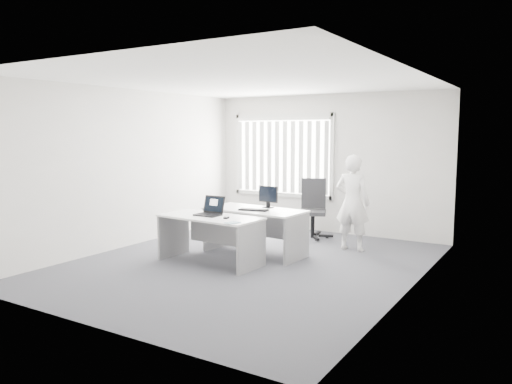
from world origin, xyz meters
The scene contains 18 objects.
ground centered at (0.00, 0.00, 0.00)m, with size 6.00×6.00×0.00m, color #4D4D54.
wall_back centered at (0.00, 3.00, 1.40)m, with size 5.00×0.02×2.80m, color beige.
wall_front centered at (0.00, -3.00, 1.40)m, with size 5.00×0.02×2.80m, color beige.
wall_left centered at (-2.50, 0.00, 1.40)m, with size 0.02×6.00×2.80m, color beige.
wall_right centered at (2.50, 0.00, 1.40)m, with size 0.02×6.00×2.80m, color beige.
ceiling centered at (0.00, 0.00, 2.80)m, with size 5.00×6.00×0.02m, color white.
window centered at (-1.00, 2.96, 1.55)m, with size 2.32×0.06×1.76m, color beige.
blinds centered at (-1.00, 2.90, 1.52)m, with size 2.20×0.10×1.50m, color silver, non-canonical shape.
desk_near centered at (-0.53, -0.25, 0.53)m, with size 1.67×0.86×0.74m.
desk_far centered at (-0.23, 0.59, 0.55)m, with size 1.73×0.91×0.77m.
office_chair centered at (0.02, 2.35, 0.35)m, with size 0.85×0.85×1.14m.
person centered at (1.05, 1.73, 0.83)m, with size 0.61×0.40×1.66m, color white.
laptop centered at (-0.59, -0.23, 0.89)m, with size 0.38×0.34×0.30m, color black, non-canonical shape.
paper_sheet centered at (-0.13, -0.33, 0.74)m, with size 0.31×0.22×0.00m, color white.
mouse centered at (-0.18, -0.31, 0.76)m, with size 0.06×0.10×0.04m, color #BBBCBE, non-canonical shape.
booklet centered at (0.10, -0.56, 0.75)m, with size 0.14×0.20×0.01m, color white.
keyboard centered at (-0.16, 0.43, 0.78)m, with size 0.48×0.16×0.02m, color black.
monitor centered at (-0.11, 0.84, 0.95)m, with size 0.37×0.11×0.37m, color black, non-canonical shape.
Camera 1 is at (4.09, -6.40, 2.03)m, focal length 35.00 mm.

